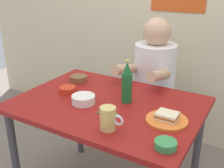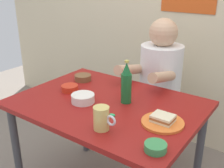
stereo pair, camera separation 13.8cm
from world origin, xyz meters
TOP-DOWN VIEW (x-y plane):
  - dining_table at (0.00, 0.00)m, footprint 1.10×0.80m
  - stool at (0.05, 0.63)m, footprint 0.34×0.34m
  - person_seated at (0.05, 0.62)m, footprint 0.33×0.56m
  - plate_orange at (0.39, -0.04)m, footprint 0.22×0.22m
  - sandwich at (0.39, -0.04)m, footprint 0.11×0.09m
  - beer_mug at (0.16, -0.27)m, footprint 0.13×0.08m
  - beer_bottle at (0.09, 0.06)m, footprint 0.06×0.06m
  - sauce_bowl_chili at (-0.30, -0.01)m, footprint 0.11×0.11m
  - dip_bowl_green at (0.46, -0.27)m, footprint 0.10×0.10m
  - rice_bowl_white at (-0.12, -0.09)m, footprint 0.14×0.14m
  - condiment_bowl_brown at (-0.36, 0.19)m, footprint 0.12×0.12m
  - spoon at (0.11, -0.13)m, footprint 0.13×0.04m

SIDE VIEW (x-z plane):
  - stool at x=0.05m, z-range 0.12..0.57m
  - dining_table at x=0.00m, z-range 0.28..1.02m
  - spoon at x=0.11m, z-range 0.74..0.75m
  - plate_orange at x=0.39m, z-range 0.74..0.75m
  - dip_bowl_green at x=0.46m, z-range 0.74..0.78m
  - sauce_bowl_chili at x=-0.30m, z-range 0.74..0.78m
  - condiment_bowl_brown at x=-0.36m, z-range 0.74..0.78m
  - person_seated at x=0.05m, z-range 0.41..1.13m
  - rice_bowl_white at x=-0.12m, z-range 0.74..0.79m
  - sandwich at x=0.39m, z-range 0.75..0.79m
  - beer_mug at x=0.16m, z-range 0.74..0.86m
  - beer_bottle at x=0.09m, z-range 0.73..0.99m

